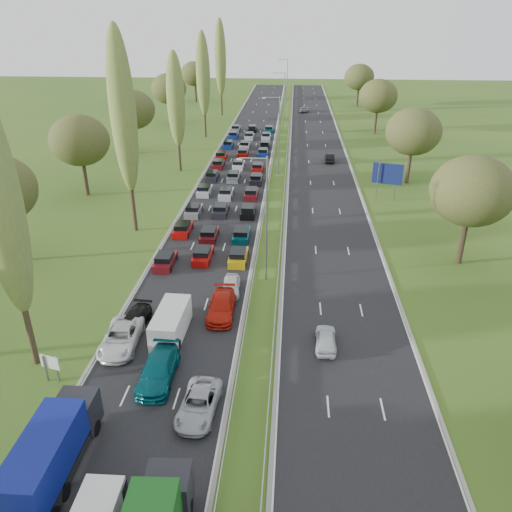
# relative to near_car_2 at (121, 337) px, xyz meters

# --- Properties ---
(ground) EXTENTS (260.00, 260.00, 0.00)m
(ground) POSITION_rel_near_car_2_xyz_m (10.44, 48.55, -0.80)
(ground) COLOR #33571B
(ground) RESTS_ON ground
(near_carriageway) EXTENTS (10.50, 215.00, 0.04)m
(near_carriageway) POSITION_rel_near_car_2_xyz_m (3.69, 51.05, -0.80)
(near_carriageway) COLOR black
(near_carriageway) RESTS_ON ground
(far_carriageway) EXTENTS (10.50, 215.00, 0.04)m
(far_carriageway) POSITION_rel_near_car_2_xyz_m (17.19, 51.05, -0.80)
(far_carriageway) COLOR black
(far_carriageway) RESTS_ON ground
(central_reservation) EXTENTS (2.36, 215.00, 0.32)m
(central_reservation) POSITION_rel_near_car_2_xyz_m (10.44, 51.05, -0.25)
(central_reservation) COLOR gray
(central_reservation) RESTS_ON ground
(lamp_columns) EXTENTS (0.18, 140.18, 12.00)m
(lamp_columns) POSITION_rel_near_car_2_xyz_m (10.44, 46.55, 5.20)
(lamp_columns) COLOR gray
(lamp_columns) RESTS_ON ground
(poplar_row) EXTENTS (2.80, 127.80, 22.44)m
(poplar_row) POSITION_rel_near_car_2_xyz_m (-5.56, 36.71, 11.59)
(poplar_row) COLOR #2D2116
(poplar_row) RESTS_ON ground
(woodland_left) EXTENTS (8.00, 166.00, 11.10)m
(woodland_left) POSITION_rel_near_car_2_xyz_m (-16.06, 31.17, 6.88)
(woodland_left) COLOR #2D2116
(woodland_left) RESTS_ON ground
(woodland_right) EXTENTS (8.00, 153.00, 11.10)m
(woodland_right) POSITION_rel_near_car_2_xyz_m (29.94, 35.21, 6.88)
(woodland_right) COLOR #2D2116
(woodland_right) RESTS_ON ground
(traffic_queue_fill) EXTENTS (9.04, 68.86, 0.80)m
(traffic_queue_fill) POSITION_rel_near_car_2_xyz_m (3.71, 46.15, -0.36)
(traffic_queue_fill) COLOR #590F14
(traffic_queue_fill) RESTS_ON ground
(near_car_2) EXTENTS (2.86, 5.73, 1.56)m
(near_car_2) POSITION_rel_near_car_2_xyz_m (0.00, 0.00, 0.00)
(near_car_2) COLOR silver
(near_car_2) RESTS_ON near_carriageway
(near_car_3) EXTENTS (2.20, 4.69, 1.32)m
(near_car_3) POSITION_rel_near_car_2_xyz_m (0.26, 2.56, -0.12)
(near_car_3) COLOR black
(near_car_3) RESTS_ON near_carriageway
(near_car_7) EXTENTS (2.29, 5.56, 1.61)m
(near_car_7) POSITION_rel_near_car_2_xyz_m (3.84, -3.66, 0.03)
(near_car_7) COLOR #054953
(near_car_7) RESTS_ON near_carriageway
(near_car_10) EXTENTS (2.63, 5.11, 1.38)m
(near_car_10) POSITION_rel_near_car_2_xyz_m (7.18, -6.61, -0.09)
(near_car_10) COLOR #A3A6AD
(near_car_10) RESTS_ON near_carriageway
(near_car_11) EXTENTS (2.29, 5.44, 1.57)m
(near_car_11) POSITION_rel_near_car_2_xyz_m (7.05, 5.02, 0.00)
(near_car_11) COLOR #AE170A
(near_car_11) RESTS_ON near_carriageway
(near_car_12) EXTENTS (1.82, 3.96, 1.32)m
(near_car_12) POSITION_rel_near_car_2_xyz_m (7.42, 8.88, -0.12)
(near_car_12) COLOR silver
(near_car_12) RESTS_ON near_carriageway
(far_car_0) EXTENTS (1.69, 3.97, 1.34)m
(far_car_0) POSITION_rel_near_car_2_xyz_m (15.60, 1.13, -0.11)
(far_car_0) COLOR silver
(far_car_0) RESTS_ON far_carriageway
(far_car_1) EXTENTS (1.49, 4.24, 1.40)m
(far_car_1) POSITION_rel_near_car_2_xyz_m (19.00, 54.88, -0.08)
(far_car_1) COLOR black
(far_car_1) RESTS_ON far_carriageway
(far_car_2) EXTENTS (2.50, 4.87, 1.31)m
(far_car_2) POSITION_rel_near_car_2_xyz_m (15.25, 103.75, -0.12)
(far_car_2) COLOR slate
(far_car_2) RESTS_ON far_carriageway
(blue_lorry) EXTENTS (2.30, 8.28, 3.50)m
(blue_lorry) POSITION_rel_near_car_2_xyz_m (0.28, -11.89, 1.03)
(blue_lorry) COLOR black
(blue_lorry) RESTS_ON near_carriageway
(white_van_rear) EXTENTS (2.16, 5.50, 2.21)m
(white_van_rear) POSITION_rel_near_car_2_xyz_m (3.49, 1.99, 0.33)
(white_van_rear) COLOR white
(white_van_rear) RESTS_ON near_carriageway
(info_sign) EXTENTS (1.47, 0.49, 2.10)m
(info_sign) POSITION_rel_near_car_2_xyz_m (-3.46, -4.32, 0.57)
(info_sign) COLOR gray
(info_sign) RESTS_ON ground
(direction_sign) EXTENTS (3.85, 1.29, 5.20)m
(direction_sign) POSITION_rel_near_car_2_xyz_m (25.34, 35.15, 2.77)
(direction_sign) COLOR gray
(direction_sign) RESTS_ON ground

